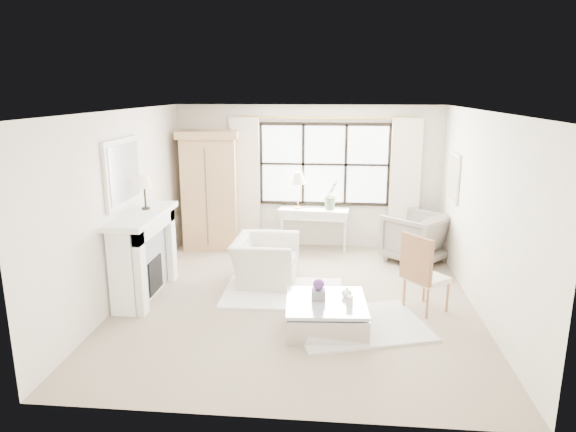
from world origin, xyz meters
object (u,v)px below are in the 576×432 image
object	(u,v)px
club_armchair	(265,260)
armoire	(210,189)
console_table	(314,229)
coffee_table	(326,315)

from	to	relation	value
club_armchair	armoire	bearing A→B (deg)	38.29
armoire	console_table	world-z (taller)	armoire
armoire	console_table	bearing A→B (deg)	-5.45
armoire	club_armchair	world-z (taller)	armoire
armoire	club_armchair	xyz separation A→B (m)	(1.28, -1.73, -0.78)
coffee_table	armoire	bearing A→B (deg)	120.77
console_table	club_armchair	distance (m)	1.88
club_armchair	coffee_table	distance (m)	1.86
armoire	coffee_table	xyz separation A→B (m)	(2.28, -3.30, -0.96)
armoire	club_armchair	bearing A→B (deg)	-59.59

